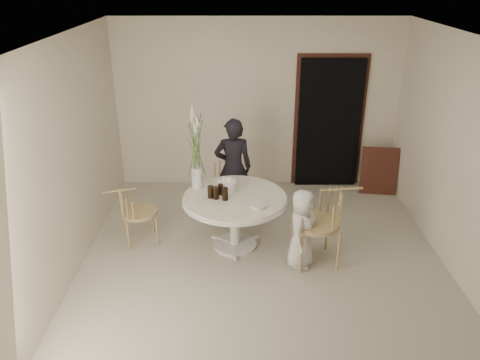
{
  "coord_description": "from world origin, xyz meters",
  "views": [
    {
      "loc": [
        -0.29,
        -5.0,
        3.36
      ],
      "look_at": [
        -0.28,
        0.3,
        0.93
      ],
      "focal_mm": 35.0,
      "sensor_mm": 36.0,
      "label": 1
    }
  ],
  "objects_px": {
    "girl": "(233,168)",
    "birthday_cake": "(227,186)",
    "table": "(235,204)",
    "flower_vase": "(196,151)",
    "chair_right": "(328,215)",
    "boy": "(302,229)",
    "chair_far": "(228,177)",
    "chair_left": "(130,208)"
  },
  "relations": [
    {
      "from": "birthday_cake",
      "to": "flower_vase",
      "type": "height_order",
      "value": "flower_vase"
    },
    {
      "from": "boy",
      "to": "birthday_cake",
      "type": "distance_m",
      "value": 1.13
    },
    {
      "from": "table",
      "to": "flower_vase",
      "type": "height_order",
      "value": "flower_vase"
    },
    {
      "from": "chair_far",
      "to": "chair_left",
      "type": "xyz_separation_m",
      "value": [
        -1.25,
        -0.97,
        -0.0
      ]
    },
    {
      "from": "chair_far",
      "to": "flower_vase",
      "type": "relative_size",
      "value": 0.7
    },
    {
      "from": "girl",
      "to": "birthday_cake",
      "type": "height_order",
      "value": "girl"
    },
    {
      "from": "chair_right",
      "to": "boy",
      "type": "bearing_deg",
      "value": -80.06
    },
    {
      "from": "chair_left",
      "to": "boy",
      "type": "distance_m",
      "value": 2.22
    },
    {
      "from": "chair_far",
      "to": "boy",
      "type": "bearing_deg",
      "value": -38.02
    },
    {
      "from": "chair_left",
      "to": "birthday_cake",
      "type": "height_order",
      "value": "birthday_cake"
    },
    {
      "from": "chair_far",
      "to": "boy",
      "type": "xyz_separation_m",
      "value": [
        0.91,
        -1.49,
        -0.02
      ]
    },
    {
      "from": "table",
      "to": "girl",
      "type": "xyz_separation_m",
      "value": [
        -0.03,
        0.9,
        0.12
      ]
    },
    {
      "from": "chair_far",
      "to": "girl",
      "type": "distance_m",
      "value": 0.29
    },
    {
      "from": "chair_left",
      "to": "chair_right",
      "type": "bearing_deg",
      "value": -117.22
    },
    {
      "from": "table",
      "to": "chair_left",
      "type": "xyz_separation_m",
      "value": [
        -1.36,
        0.09,
        -0.1
      ]
    },
    {
      "from": "chair_far",
      "to": "girl",
      "type": "relative_size",
      "value": 0.55
    },
    {
      "from": "table",
      "to": "boy",
      "type": "bearing_deg",
      "value": -27.54
    },
    {
      "from": "boy",
      "to": "chair_far",
      "type": "bearing_deg",
      "value": 52.24
    },
    {
      "from": "chair_right",
      "to": "girl",
      "type": "bearing_deg",
      "value": -143.87
    },
    {
      "from": "chair_left",
      "to": "boy",
      "type": "height_order",
      "value": "boy"
    },
    {
      "from": "chair_left",
      "to": "boy",
      "type": "bearing_deg",
      "value": -121.13
    },
    {
      "from": "chair_far",
      "to": "chair_left",
      "type": "relative_size",
      "value": 1.01
    },
    {
      "from": "flower_vase",
      "to": "chair_far",
      "type": "bearing_deg",
      "value": 65.05
    },
    {
      "from": "table",
      "to": "girl",
      "type": "distance_m",
      "value": 0.9
    },
    {
      "from": "boy",
      "to": "birthday_cake",
      "type": "bearing_deg",
      "value": 76.88
    },
    {
      "from": "birthday_cake",
      "to": "flower_vase",
      "type": "distance_m",
      "value": 0.59
    },
    {
      "from": "flower_vase",
      "to": "birthday_cake",
      "type": "bearing_deg",
      "value": -10.67
    },
    {
      "from": "flower_vase",
      "to": "girl",
      "type": "bearing_deg",
      "value": 54.48
    },
    {
      "from": "girl",
      "to": "table",
      "type": "bearing_deg",
      "value": 87.62
    },
    {
      "from": "chair_left",
      "to": "girl",
      "type": "distance_m",
      "value": 1.57
    },
    {
      "from": "table",
      "to": "birthday_cake",
      "type": "relative_size",
      "value": 5.27
    },
    {
      "from": "chair_right",
      "to": "chair_left",
      "type": "bearing_deg",
      "value": -106.89
    },
    {
      "from": "table",
      "to": "chair_right",
      "type": "relative_size",
      "value": 1.34
    },
    {
      "from": "chair_right",
      "to": "flower_vase",
      "type": "distance_m",
      "value": 1.81
    },
    {
      "from": "girl",
      "to": "birthday_cake",
      "type": "relative_size",
      "value": 5.84
    },
    {
      "from": "chair_far",
      "to": "flower_vase",
      "type": "distance_m",
      "value": 1.14
    },
    {
      "from": "girl",
      "to": "chair_far",
      "type": "bearing_deg",
      "value": -70.32
    },
    {
      "from": "table",
      "to": "chair_right",
      "type": "bearing_deg",
      "value": -15.83
    },
    {
      "from": "girl",
      "to": "flower_vase",
      "type": "bearing_deg",
      "value": 50.09
    },
    {
      "from": "flower_vase",
      "to": "chair_left",
      "type": "bearing_deg",
      "value": -169.16
    },
    {
      "from": "birthday_cake",
      "to": "chair_left",
      "type": "bearing_deg",
      "value": -175.65
    },
    {
      "from": "chair_right",
      "to": "chair_far",
      "type": "bearing_deg",
      "value": -145.83
    }
  ]
}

